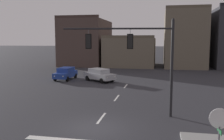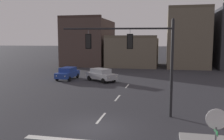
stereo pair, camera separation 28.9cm
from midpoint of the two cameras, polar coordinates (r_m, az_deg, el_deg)
name	(u,v)px [view 1 (the left image)]	position (r m, az deg, el deg)	size (l,w,h in m)	color
ground_plane	(94,128)	(15.32, -4.79, -13.21)	(400.00, 400.00, 0.00)	#2B2B30
lane_centreline	(101,118)	(17.14, -2.94, -10.96)	(0.16, 26.40, 0.01)	silver
signal_mast_near_side	(140,52)	(16.89, 5.91, 4.22)	(7.40, 1.13, 6.69)	black
stop_sign	(220,127)	(9.93, 22.70, -11.93)	(0.76, 0.64, 2.83)	#56565B
car_lot_nearside	(66,73)	(33.78, -10.84, -0.71)	(1.99, 4.49, 1.61)	navy
car_lot_middle	(99,75)	(31.84, -3.18, -1.05)	(4.61, 4.06, 1.61)	#9EA0A5
building_row	(199,42)	(51.68, 19.32, 6.18)	(54.29, 13.80, 11.47)	#473833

